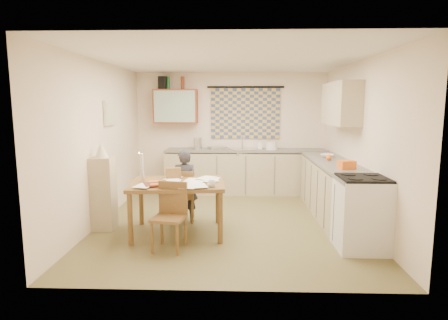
{
  "coord_description": "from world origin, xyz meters",
  "views": [
    {
      "loc": [
        0.11,
        -5.73,
        1.83
      ],
      "look_at": [
        -0.08,
        0.2,
        0.95
      ],
      "focal_mm": 30.0,
      "sensor_mm": 36.0,
      "label": 1
    }
  ],
  "objects_px": {
    "stove": "(361,213)",
    "dining_table": "(178,208)",
    "counter_right": "(336,193)",
    "person": "(184,186)",
    "counter_back": "(245,172)",
    "shelf_stand": "(103,194)",
    "chair_far": "(182,205)"
  },
  "relations": [
    {
      "from": "counter_back",
      "to": "dining_table",
      "type": "distance_m",
      "value": 2.73
    },
    {
      "from": "counter_right",
      "to": "stove",
      "type": "height_order",
      "value": "stove"
    },
    {
      "from": "counter_back",
      "to": "stove",
      "type": "distance_m",
      "value": 3.35
    },
    {
      "from": "chair_far",
      "to": "dining_table",
      "type": "bearing_deg",
      "value": 87.11
    },
    {
      "from": "counter_right",
      "to": "stove",
      "type": "relative_size",
      "value": 3.13
    },
    {
      "from": "stove",
      "to": "chair_far",
      "type": "bearing_deg",
      "value": 156.1
    },
    {
      "from": "counter_back",
      "to": "dining_table",
      "type": "relative_size",
      "value": 2.39
    },
    {
      "from": "counter_right",
      "to": "person",
      "type": "relative_size",
      "value": 2.57
    },
    {
      "from": "stove",
      "to": "shelf_stand",
      "type": "distance_m",
      "value": 3.6
    },
    {
      "from": "counter_back",
      "to": "dining_table",
      "type": "height_order",
      "value": "counter_back"
    },
    {
      "from": "counter_right",
      "to": "dining_table",
      "type": "distance_m",
      "value": 2.51
    },
    {
      "from": "stove",
      "to": "person",
      "type": "bearing_deg",
      "value": 156.02
    },
    {
      "from": "counter_back",
      "to": "counter_right",
      "type": "xyz_separation_m",
      "value": [
        1.4,
        -1.86,
        -0.0
      ]
    },
    {
      "from": "stove",
      "to": "counter_right",
      "type": "bearing_deg",
      "value": 90.0
    },
    {
      "from": "counter_back",
      "to": "shelf_stand",
      "type": "height_order",
      "value": "shelf_stand"
    },
    {
      "from": "person",
      "to": "shelf_stand",
      "type": "relative_size",
      "value": 1.07
    },
    {
      "from": "dining_table",
      "to": "chair_far",
      "type": "relative_size",
      "value": 1.67
    },
    {
      "from": "counter_back",
      "to": "counter_right",
      "type": "relative_size",
      "value": 1.12
    },
    {
      "from": "counter_back",
      "to": "shelf_stand",
      "type": "relative_size",
      "value": 3.06
    },
    {
      "from": "stove",
      "to": "shelf_stand",
      "type": "relative_size",
      "value": 0.88
    },
    {
      "from": "person",
      "to": "shelf_stand",
      "type": "bearing_deg",
      "value": 16.68
    },
    {
      "from": "chair_far",
      "to": "counter_right",
      "type": "bearing_deg",
      "value": 178.04
    },
    {
      "from": "stove",
      "to": "dining_table",
      "type": "xyz_separation_m",
      "value": [
        -2.42,
        0.52,
        -0.09
      ]
    },
    {
      "from": "stove",
      "to": "chair_far",
      "type": "relative_size",
      "value": 1.14
    },
    {
      "from": "dining_table",
      "to": "person",
      "type": "distance_m",
      "value": 0.58
    },
    {
      "from": "dining_table",
      "to": "person",
      "type": "bearing_deg",
      "value": 82.54
    },
    {
      "from": "counter_right",
      "to": "stove",
      "type": "xyz_separation_m",
      "value": [
        0.0,
        -1.19,
        0.02
      ]
    },
    {
      "from": "counter_right",
      "to": "counter_back",
      "type": "bearing_deg",
      "value": 126.95
    },
    {
      "from": "chair_far",
      "to": "shelf_stand",
      "type": "distance_m",
      "value": 1.21
    },
    {
      "from": "counter_back",
      "to": "person",
      "type": "bearing_deg",
      "value": -116.71
    },
    {
      "from": "dining_table",
      "to": "person",
      "type": "xyz_separation_m",
      "value": [
        0.02,
        0.55,
        0.2
      ]
    },
    {
      "from": "stove",
      "to": "dining_table",
      "type": "height_order",
      "value": "stove"
    }
  ]
}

